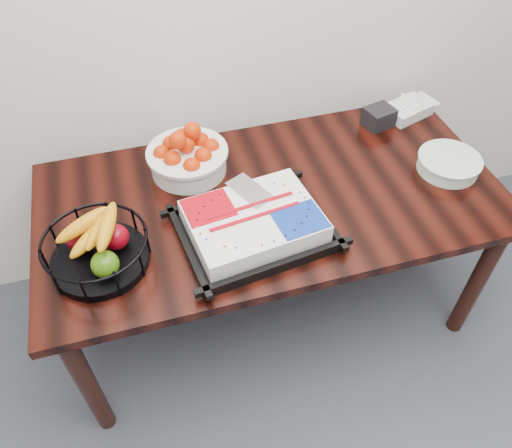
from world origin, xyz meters
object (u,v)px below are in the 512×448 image
object	(u,v)px
tangerine_bowl	(187,153)
napkin_box	(379,117)
cake_tray	(254,224)
plate_stack	(449,164)
fruit_basket	(96,248)
table	(271,210)

from	to	relation	value
tangerine_bowl	napkin_box	world-z (taller)	tangerine_bowl
cake_tray	plate_stack	xyz separation A→B (m)	(0.86, 0.12, -0.02)
cake_tray	napkin_box	world-z (taller)	cake_tray
fruit_basket	napkin_box	distance (m)	1.34
tangerine_bowl	fruit_basket	xyz separation A→B (m)	(-0.38, -0.40, -0.01)
cake_tray	napkin_box	size ratio (longest dim) A/B	4.65
fruit_basket	napkin_box	xyz separation A→B (m)	(1.26, 0.46, -0.03)
table	cake_tray	xyz separation A→B (m)	(-0.12, -0.18, 0.13)
tangerine_bowl	fruit_basket	size ratio (longest dim) A/B	0.93
tangerine_bowl	plate_stack	xyz separation A→B (m)	(1.01, -0.29, -0.06)
tangerine_bowl	fruit_basket	distance (m)	0.55
fruit_basket	plate_stack	xyz separation A→B (m)	(1.40, 0.10, -0.05)
cake_tray	napkin_box	bearing A→B (deg)	33.55
table	napkin_box	bearing A→B (deg)	26.90
cake_tray	table	bearing A→B (deg)	54.64
cake_tray	plate_stack	size ratio (longest dim) A/B	2.21
table	cake_tray	world-z (taller)	cake_tray
cake_tray	tangerine_bowl	size ratio (longest dim) A/B	1.73
cake_tray	tangerine_bowl	bearing A→B (deg)	110.79
napkin_box	cake_tray	bearing A→B (deg)	-146.45
table	napkin_box	world-z (taller)	napkin_box
tangerine_bowl	napkin_box	size ratio (longest dim) A/B	2.70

